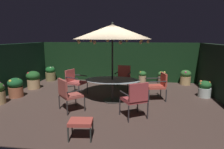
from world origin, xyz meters
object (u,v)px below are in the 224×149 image
(ottoman_footrest, at_px, (81,123))
(potted_plant_right_near, at_px, (142,77))
(patio_chair_south, at_px, (158,84))
(patio_umbrella, at_px, (112,32))
(potted_plant_front_corner, at_px, (33,79))
(patio_chair_north, at_px, (123,76))
(potted_plant_back_left, at_px, (16,87))
(potted_plant_left_near, at_px, (185,77))
(patio_chair_northeast, at_px, (74,80))
(potted_plant_back_center, at_px, (205,89))
(patio_chair_southeast, at_px, (136,97))
(potted_plant_left_far, at_px, (161,77))
(potted_plant_back_right, at_px, (50,74))
(patio_chair_east, at_px, (68,93))
(patio_dining_table, at_px, (112,84))

(ottoman_footrest, distance_m, potted_plant_right_near, 5.59)
(patio_chair_south, bearing_deg, patio_umbrella, -166.81)
(ottoman_footrest, bearing_deg, patio_chair_south, 57.71)
(patio_chair_south, xyz_separation_m, potted_plant_front_corner, (-5.13, 0.80, -0.15))
(patio_chair_north, xyz_separation_m, potted_plant_back_left, (-3.82, -1.62, -0.21))
(potted_plant_left_near, xyz_separation_m, potted_plant_back_left, (-6.60, -2.85, 0.02))
(potted_plant_left_near, bearing_deg, patio_chair_northeast, -153.02)
(patio_chair_south, distance_m, potted_plant_back_center, 1.82)
(patio_chair_southeast, bearing_deg, potted_plant_left_far, 75.29)
(ottoman_footrest, relative_size, potted_plant_back_center, 0.88)
(patio_chair_north, xyz_separation_m, potted_plant_back_right, (-3.79, 1.18, -0.22))
(patio_chair_east, height_order, ottoman_footrest, patio_chair_east)
(potted_plant_back_right, distance_m, potted_plant_back_center, 7.07)
(patio_chair_north, distance_m, potted_plant_right_near, 1.48)
(potted_plant_left_far, bearing_deg, patio_chair_south, -98.56)
(patio_chair_north, bearing_deg, potted_plant_left_near, 23.89)
(potted_plant_left_near, bearing_deg, patio_chair_east, -136.78)
(patio_chair_east, distance_m, potted_plant_left_near, 5.74)
(ottoman_footrest, height_order, potted_plant_back_right, potted_plant_back_right)
(patio_chair_northeast, distance_m, ottoman_footrest, 3.36)
(potted_plant_front_corner, relative_size, potted_plant_back_left, 1.06)
(patio_dining_table, distance_m, patio_umbrella, 1.72)
(patio_chair_south, bearing_deg, patio_chair_southeast, -113.11)
(potted_plant_back_center, bearing_deg, patio_umbrella, -164.53)
(patio_chair_northeast, distance_m, patio_chair_east, 1.66)
(patio_chair_northeast, xyz_separation_m, potted_plant_right_near, (2.57, 2.28, -0.26))
(patio_chair_northeast, bearing_deg, potted_plant_left_near, 26.98)
(potted_plant_back_left, bearing_deg, patio_dining_table, 0.50)
(patio_dining_table, height_order, patio_chair_east, patio_chair_east)
(potted_plant_right_near, xyz_separation_m, potted_plant_back_left, (-4.63, -2.82, 0.06))
(ottoman_footrest, xyz_separation_m, potted_plant_back_center, (3.60, 3.53, -0.05))
(patio_chair_southeast, xyz_separation_m, potted_plant_left_far, (1.13, 4.31, -0.28))
(potted_plant_left_far, height_order, potted_plant_left_near, potted_plant_left_near)
(potted_plant_back_right, bearing_deg, potted_plant_left_far, 1.73)
(patio_chair_north, bearing_deg, patio_chair_east, -117.44)
(potted_plant_back_right, bearing_deg, potted_plant_left_near, 0.49)
(potted_plant_back_right, xyz_separation_m, potted_plant_front_corner, (-0.02, -1.59, 0.04))
(patio_chair_south, relative_size, potted_plant_right_near, 1.59)
(patio_chair_north, relative_size, potted_plant_front_corner, 1.32)
(patio_chair_northeast, distance_m, potted_plant_back_center, 4.83)
(patio_chair_southeast, height_order, potted_plant_right_near, patio_chair_southeast)
(ottoman_footrest, bearing_deg, potted_plant_right_near, 75.75)
(ottoman_footrest, xyz_separation_m, potted_plant_left_far, (2.27, 5.55, -0.05))
(potted_plant_left_near, bearing_deg, patio_chair_north, -156.11)
(patio_chair_northeast, bearing_deg, potted_plant_back_right, 131.91)
(patio_chair_northeast, distance_m, patio_chair_south, 3.09)
(patio_chair_northeast, height_order, potted_plant_left_far, patio_chair_northeast)
(potted_plant_back_center, bearing_deg, potted_plant_left_near, 97.81)
(potted_plant_back_right, height_order, potted_plant_back_center, potted_plant_back_right)
(patio_dining_table, bearing_deg, potted_plant_left_far, 56.37)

